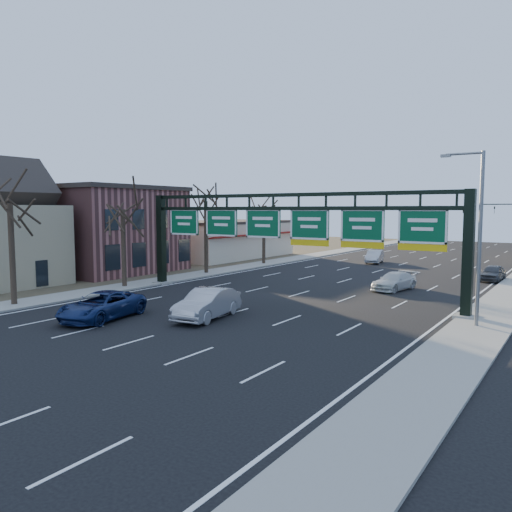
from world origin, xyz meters
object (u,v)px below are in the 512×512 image
Objects in this scene: car_blue_suv at (102,306)px; car_white_wagon at (394,281)px; car_silver_sedan at (207,304)px; sign_gantry at (288,231)px.

car_white_wagon is (10.15, 19.01, -0.09)m from car_blue_suv.
car_white_wagon is at bearing 61.59° from car_silver_sedan.
sign_gantry is 4.87× the size of car_silver_sedan.
car_blue_suv reaches higher than car_white_wagon.
car_blue_suv is 1.08× the size of car_silver_sedan.
car_silver_sedan reaches higher than car_blue_suv.
sign_gantry is at bearing 77.37° from car_silver_sedan.
car_silver_sedan reaches higher than car_white_wagon.
sign_gantry is 5.39× the size of car_white_wagon.
car_white_wagon is at bearing 51.20° from car_blue_suv.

